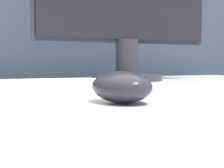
{
  "coord_description": "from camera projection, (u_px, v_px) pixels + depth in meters",
  "views": [
    {
      "loc": [
        -0.27,
        -0.67,
        0.82
      ],
      "look_at": [
        -0.07,
        -0.23,
        0.78
      ],
      "focal_mm": 50.0,
      "sensor_mm": 36.0,
      "label": 1
    }
  ],
  "objects": [
    {
      "name": "computer_mouse_near",
      "position": [
        121.0,
        87.0,
        0.45
      ],
      "size": [
        0.09,
        0.12,
        0.05
      ],
      "rotation": [
        0.0,
        0.0,
        0.19
      ],
      "color": "#232328",
      "rests_on": "desk"
    },
    {
      "name": "keyboard",
      "position": [
        23.0,
        87.0,
        0.61
      ],
      "size": [
        0.39,
        0.19,
        0.02
      ],
      "rotation": [
        0.0,
        0.0,
        -0.15
      ],
      "color": "silver",
      "rests_on": "desk"
    },
    {
      "name": "partition_panel",
      "position": [
        39.0,
        108.0,
        1.34
      ],
      "size": [
        5.0,
        0.03,
        1.25
      ],
      "color": "#333D4C",
      "rests_on": "ground_plane"
    }
  ]
}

